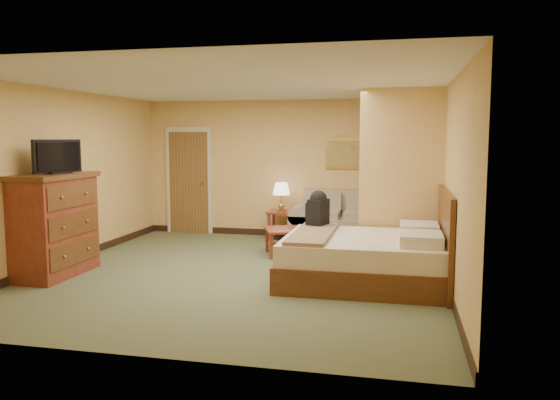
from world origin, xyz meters
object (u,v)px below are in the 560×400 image
(loveseat, at_px, (343,226))
(bed, at_px, (373,258))
(dresser, at_px, (54,224))
(coffee_table, at_px, (287,236))

(loveseat, xyz_separation_m, bed, (0.67, -2.68, 0.03))
(dresser, height_order, bed, dresser)
(coffee_table, distance_m, dresser, 3.49)
(coffee_table, relative_size, bed, 0.39)
(loveseat, height_order, dresser, dresser)
(coffee_table, xyz_separation_m, dresser, (-2.85, -1.97, 0.40))
(loveseat, xyz_separation_m, dresser, (-3.62, -3.23, 0.41))
(coffee_table, bearing_deg, loveseat, 58.29)
(loveseat, bearing_deg, bed, -75.94)
(loveseat, relative_size, coffee_table, 2.14)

